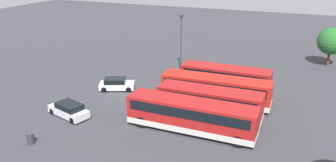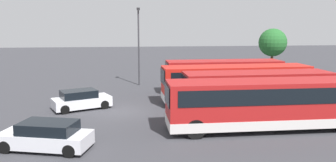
{
  "view_description": "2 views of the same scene",
  "coord_description": "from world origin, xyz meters",
  "px_view_note": "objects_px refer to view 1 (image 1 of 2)",
  "views": [
    {
      "loc": [
        31.63,
        17.54,
        15.06
      ],
      "look_at": [
        -2.49,
        3.11,
        1.43
      ],
      "focal_mm": 36.49,
      "sensor_mm": 36.0,
      "label": 1
    },
    {
      "loc": [
        23.78,
        0.68,
        6.18
      ],
      "look_at": [
        -2.69,
        3.74,
        1.67
      ],
      "focal_mm": 36.08,
      "sensor_mm": 36.0,
      "label": 2
    }
  ],
  "objects_px": {
    "bus_single_deck_second": "(216,89)",
    "waste_bin_yellow": "(30,139)",
    "bus_single_deck_fourth": "(191,115)",
    "car_small_green": "(69,110)",
    "bus_single_deck_third": "(210,102)",
    "lamp_post_tall": "(181,39)",
    "bus_single_deck_near_end": "(225,78)",
    "car_hatchback_silver": "(116,84)"
  },
  "relations": [
    {
      "from": "bus_single_deck_fourth",
      "to": "waste_bin_yellow",
      "type": "bearing_deg",
      "value": -57.97
    },
    {
      "from": "bus_single_deck_near_end",
      "to": "car_hatchback_silver",
      "type": "relative_size",
      "value": 2.33
    },
    {
      "from": "bus_single_deck_third",
      "to": "car_hatchback_silver",
      "type": "relative_size",
      "value": 2.3
    },
    {
      "from": "car_hatchback_silver",
      "to": "bus_single_deck_near_end",
      "type": "bearing_deg",
      "value": 110.9
    },
    {
      "from": "bus_single_deck_third",
      "to": "car_hatchback_silver",
      "type": "height_order",
      "value": "bus_single_deck_third"
    },
    {
      "from": "car_hatchback_silver",
      "to": "waste_bin_yellow",
      "type": "distance_m",
      "value": 13.65
    },
    {
      "from": "bus_single_deck_third",
      "to": "bus_single_deck_second",
      "type": "bearing_deg",
      "value": -173.76
    },
    {
      "from": "bus_single_deck_fourth",
      "to": "car_small_green",
      "type": "bearing_deg",
      "value": -81.46
    },
    {
      "from": "bus_single_deck_near_end",
      "to": "bus_single_deck_second",
      "type": "height_order",
      "value": "same"
    },
    {
      "from": "bus_single_deck_fourth",
      "to": "car_hatchback_silver",
      "type": "height_order",
      "value": "bus_single_deck_fourth"
    },
    {
      "from": "bus_single_deck_near_end",
      "to": "lamp_post_tall",
      "type": "distance_m",
      "value": 9.4
    },
    {
      "from": "bus_single_deck_near_end",
      "to": "car_hatchback_silver",
      "type": "xyz_separation_m",
      "value": [
        4.59,
        -12.01,
        -0.92
      ]
    },
    {
      "from": "bus_single_deck_near_end",
      "to": "bus_single_deck_fourth",
      "type": "height_order",
      "value": "same"
    },
    {
      "from": "bus_single_deck_third",
      "to": "waste_bin_yellow",
      "type": "relative_size",
      "value": 10.81
    },
    {
      "from": "bus_single_deck_third",
      "to": "car_hatchback_silver",
      "type": "distance_m",
      "value": 12.64
    },
    {
      "from": "bus_single_deck_third",
      "to": "waste_bin_yellow",
      "type": "xyz_separation_m",
      "value": [
        10.81,
        -12.54,
        -1.14
      ]
    },
    {
      "from": "bus_single_deck_second",
      "to": "bus_single_deck_third",
      "type": "xyz_separation_m",
      "value": [
        3.54,
        0.39,
        -0.0
      ]
    },
    {
      "from": "car_small_green",
      "to": "lamp_post_tall",
      "type": "height_order",
      "value": "lamp_post_tall"
    },
    {
      "from": "bus_single_deck_second",
      "to": "car_hatchback_silver",
      "type": "xyz_separation_m",
      "value": [
        0.7,
        -11.9,
        -0.92
      ]
    },
    {
      "from": "bus_single_deck_third",
      "to": "car_small_green",
      "type": "distance_m",
      "value": 13.95
    },
    {
      "from": "bus_single_deck_second",
      "to": "bus_single_deck_third",
      "type": "height_order",
      "value": "same"
    },
    {
      "from": "bus_single_deck_second",
      "to": "bus_single_deck_fourth",
      "type": "bearing_deg",
      "value": -2.73
    },
    {
      "from": "lamp_post_tall",
      "to": "waste_bin_yellow",
      "type": "bearing_deg",
      "value": -11.74
    },
    {
      "from": "car_small_green",
      "to": "bus_single_deck_fourth",
      "type": "bearing_deg",
      "value": 98.54
    },
    {
      "from": "bus_single_deck_near_end",
      "to": "car_small_green",
      "type": "distance_m",
      "value": 17.9
    },
    {
      "from": "bus_single_deck_fourth",
      "to": "waste_bin_yellow",
      "type": "distance_m",
      "value": 13.99
    },
    {
      "from": "bus_single_deck_near_end",
      "to": "bus_single_deck_fourth",
      "type": "relative_size",
      "value": 0.88
    },
    {
      "from": "bus_single_deck_third",
      "to": "car_small_green",
      "type": "relative_size",
      "value": 2.14
    },
    {
      "from": "car_hatchback_silver",
      "to": "waste_bin_yellow",
      "type": "xyz_separation_m",
      "value": [
        13.65,
        -0.26,
        -0.22
      ]
    },
    {
      "from": "bus_single_deck_second",
      "to": "waste_bin_yellow",
      "type": "distance_m",
      "value": 18.84
    },
    {
      "from": "bus_single_deck_second",
      "to": "waste_bin_yellow",
      "type": "height_order",
      "value": "bus_single_deck_second"
    },
    {
      "from": "car_hatchback_silver",
      "to": "waste_bin_yellow",
      "type": "relative_size",
      "value": 4.7
    },
    {
      "from": "bus_single_deck_second",
      "to": "lamp_post_tall",
      "type": "xyz_separation_m",
      "value": [
        -8.79,
        -7.35,
        2.94
      ]
    },
    {
      "from": "bus_single_deck_fourth",
      "to": "waste_bin_yellow",
      "type": "height_order",
      "value": "bus_single_deck_fourth"
    },
    {
      "from": "bus_single_deck_fourth",
      "to": "bus_single_deck_near_end",
      "type": "bearing_deg",
      "value": 177.66
    },
    {
      "from": "bus_single_deck_second",
      "to": "bus_single_deck_fourth",
      "type": "height_order",
      "value": "same"
    },
    {
      "from": "bus_single_deck_third",
      "to": "car_hatchback_silver",
      "type": "bearing_deg",
      "value": -103.0
    },
    {
      "from": "bus_single_deck_third",
      "to": "bus_single_deck_fourth",
      "type": "height_order",
      "value": "same"
    },
    {
      "from": "car_small_green",
      "to": "lamp_post_tall",
      "type": "bearing_deg",
      "value": 163.64
    },
    {
      "from": "bus_single_deck_second",
      "to": "car_small_green",
      "type": "bearing_deg",
      "value": -54.92
    },
    {
      "from": "car_hatchback_silver",
      "to": "waste_bin_yellow",
      "type": "height_order",
      "value": "car_hatchback_silver"
    },
    {
      "from": "bus_single_deck_fourth",
      "to": "car_small_green",
      "type": "distance_m",
      "value": 12.35
    }
  ]
}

